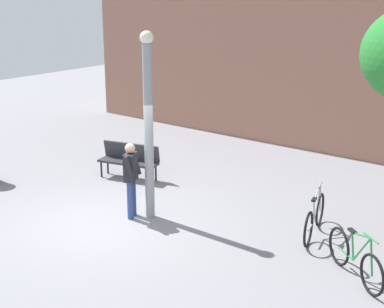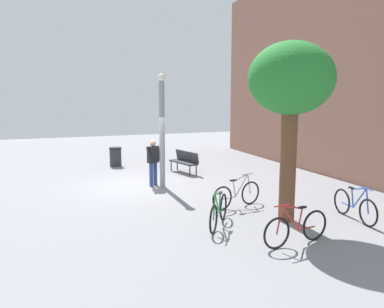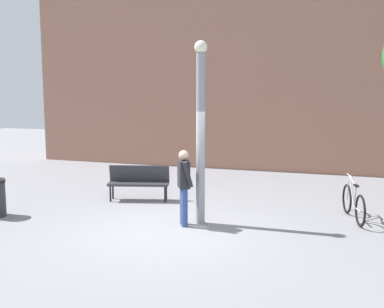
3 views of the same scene
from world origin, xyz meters
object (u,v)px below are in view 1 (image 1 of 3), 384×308
object	(u,v)px
lamppost	(148,122)
park_bench	(130,158)
person_by_lamppost	(131,175)
bicycle_silver	(314,218)
bicycle_green	(355,259)

from	to	relation	value
lamppost	park_bench	size ratio (longest dim) A/B	2.40
person_by_lamppost	park_bench	world-z (taller)	person_by_lamppost
person_by_lamppost	park_bench	bearing A→B (deg)	134.97
person_by_lamppost	bicycle_silver	world-z (taller)	person_by_lamppost
park_bench	bicycle_silver	world-z (taller)	bicycle_silver
bicycle_green	bicycle_silver	bearing A→B (deg)	138.54
person_by_lamppost	bicycle_green	size ratio (longest dim) A/B	1.13
lamppost	park_bench	world-z (taller)	lamppost
park_bench	bicycle_green	size ratio (longest dim) A/B	1.13
lamppost	park_bench	distance (m)	3.15
lamppost	bicycle_silver	world-z (taller)	lamppost
person_by_lamppost	bicycle_silver	bearing A→B (deg)	23.93
park_bench	bicycle_green	xyz separation A→B (m)	(6.80, -1.51, -0.16)
person_by_lamppost	lamppost	bearing A→B (deg)	40.36
park_bench	bicycle_silver	bearing A→B (deg)	-3.15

